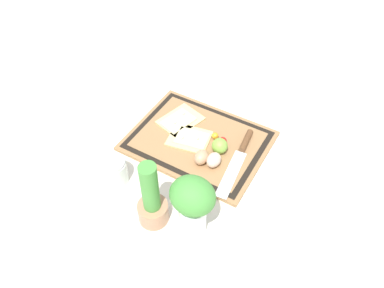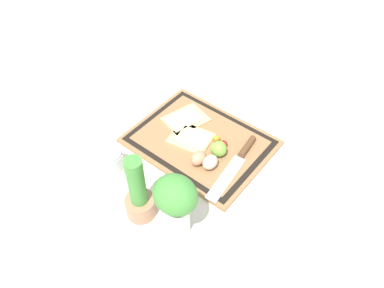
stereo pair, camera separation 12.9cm
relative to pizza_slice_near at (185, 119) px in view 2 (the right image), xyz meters
name	(u,v)px [view 2 (the right image)]	position (x,y,z in m)	size (l,w,h in m)	color
ground_plane	(200,143)	(-0.10, 0.04, -0.02)	(6.00, 6.00, 0.00)	silver
cutting_board	(200,141)	(-0.10, 0.04, -0.01)	(0.47, 0.37, 0.02)	#997047
pizza_slice_near	(185,119)	(0.00, 0.00, 0.00)	(0.15, 0.18, 0.02)	#DBBC7F
pizza_slice_far	(191,138)	(-0.08, 0.06, 0.00)	(0.16, 0.14, 0.02)	#DBBC7F
knife	(240,157)	(-0.26, 0.03, 0.00)	(0.07, 0.31, 0.02)	silver
egg_brown	(198,158)	(-0.16, 0.13, 0.02)	(0.05, 0.06, 0.05)	tan
egg_pink	(210,162)	(-0.21, 0.12, 0.02)	(0.05, 0.06, 0.05)	beige
lime	(219,149)	(-0.20, 0.06, 0.02)	(0.05, 0.05, 0.05)	#7FB742
cherry_tomato_red	(224,144)	(-0.19, 0.02, 0.01)	(0.03, 0.03, 0.03)	red
cherry_tomato_yellow	(217,138)	(-0.15, 0.01, 0.01)	(0.02, 0.02, 0.02)	gold
herb_pot	(139,196)	(-0.14, 0.38, 0.06)	(0.09, 0.09, 0.24)	#AD7A5B
sauce_jar	(111,163)	(0.04, 0.33, 0.02)	(0.08, 0.08, 0.09)	silver
herb_glass	(176,202)	(-0.26, 0.36, 0.11)	(0.13, 0.11, 0.22)	silver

